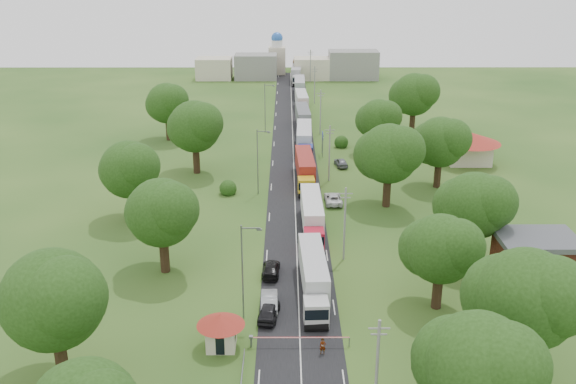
{
  "coord_description": "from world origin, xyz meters",
  "views": [
    {
      "loc": [
        -1.24,
        -75.17,
        33.83
      ],
      "look_at": [
        -1.03,
        7.79,
        3.0
      ],
      "focal_mm": 40.0,
      "sensor_mm": 36.0,
      "label": 1
    }
  ],
  "objects_px": {
    "boom_barrier": "(285,339)",
    "car_lane_mid": "(269,301)",
    "car_lane_front": "(269,311)",
    "pedestrian_near": "(323,347)",
    "truck_0": "(314,276)",
    "guard_booth": "(221,327)",
    "info_sign": "(323,139)"
  },
  "relations": [
    {
      "from": "guard_booth",
      "to": "pedestrian_near",
      "type": "relative_size",
      "value": 2.8
    },
    {
      "from": "guard_booth",
      "to": "pedestrian_near",
      "type": "xyz_separation_m",
      "value": [
        9.2,
        -1.13,
        -1.38
      ]
    },
    {
      "from": "boom_barrier",
      "to": "car_lane_front",
      "type": "relative_size",
      "value": 2.01
    },
    {
      "from": "guard_booth",
      "to": "pedestrian_near",
      "type": "height_order",
      "value": "guard_booth"
    },
    {
      "from": "pedestrian_near",
      "to": "truck_0",
      "type": "bearing_deg",
      "value": 92.1
    },
    {
      "from": "boom_barrier",
      "to": "info_sign",
      "type": "height_order",
      "value": "info_sign"
    },
    {
      "from": "car_lane_front",
      "to": "guard_booth",
      "type": "bearing_deg",
      "value": 57.51
    },
    {
      "from": "info_sign",
      "to": "pedestrian_near",
      "type": "xyz_separation_m",
      "value": [
        -3.2,
        -61.14,
        -2.22
      ]
    },
    {
      "from": "car_lane_mid",
      "to": "truck_0",
      "type": "bearing_deg",
      "value": -149.93
    },
    {
      "from": "info_sign",
      "to": "pedestrian_near",
      "type": "relative_size",
      "value": 2.61
    },
    {
      "from": "info_sign",
      "to": "car_lane_front",
      "type": "height_order",
      "value": "info_sign"
    },
    {
      "from": "guard_booth",
      "to": "info_sign",
      "type": "bearing_deg",
      "value": 78.32
    },
    {
      "from": "guard_booth",
      "to": "truck_0",
      "type": "bearing_deg",
      "value": 48.08
    },
    {
      "from": "car_lane_front",
      "to": "car_lane_mid",
      "type": "bearing_deg",
      "value": -82.47
    },
    {
      "from": "info_sign",
      "to": "truck_0",
      "type": "xyz_separation_m",
      "value": [
        -3.6,
        -50.2,
        -0.88
      ]
    },
    {
      "from": "boom_barrier",
      "to": "car_lane_mid",
      "type": "relative_size",
      "value": 1.93
    },
    {
      "from": "car_lane_front",
      "to": "pedestrian_near",
      "type": "distance_m",
      "value": 7.91
    },
    {
      "from": "pedestrian_near",
      "to": "guard_booth",
      "type": "bearing_deg",
      "value": 173.0
    },
    {
      "from": "boom_barrier",
      "to": "guard_booth",
      "type": "distance_m",
      "value": 5.98
    },
    {
      "from": "guard_booth",
      "to": "truck_0",
      "type": "distance_m",
      "value": 13.18
    },
    {
      "from": "info_sign",
      "to": "car_lane_front",
      "type": "bearing_deg",
      "value": -98.48
    },
    {
      "from": "info_sign",
      "to": "pedestrian_near",
      "type": "bearing_deg",
      "value": -93.0
    },
    {
      "from": "guard_booth",
      "to": "truck_0",
      "type": "relative_size",
      "value": 0.3
    },
    {
      "from": "boom_barrier",
      "to": "car_lane_mid",
      "type": "bearing_deg",
      "value": 103.21
    },
    {
      "from": "guard_booth",
      "to": "info_sign",
      "type": "xyz_separation_m",
      "value": [
        12.4,
        60.0,
        0.84
      ]
    },
    {
      "from": "car_lane_front",
      "to": "boom_barrier",
      "type": "bearing_deg",
      "value": 115.72
    },
    {
      "from": "truck_0",
      "to": "pedestrian_near",
      "type": "distance_m",
      "value": 11.03
    },
    {
      "from": "car_lane_mid",
      "to": "car_lane_front",
      "type": "bearing_deg",
      "value": 88.73
    },
    {
      "from": "guard_booth",
      "to": "pedestrian_near",
      "type": "distance_m",
      "value": 9.37
    },
    {
      "from": "guard_booth",
      "to": "car_lane_front",
      "type": "height_order",
      "value": "guard_booth"
    },
    {
      "from": "boom_barrier",
      "to": "info_sign",
      "type": "bearing_deg",
      "value": 83.76
    },
    {
      "from": "info_sign",
      "to": "car_lane_mid",
      "type": "xyz_separation_m",
      "value": [
        -8.2,
        -53.0,
        -2.21
      ]
    }
  ]
}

